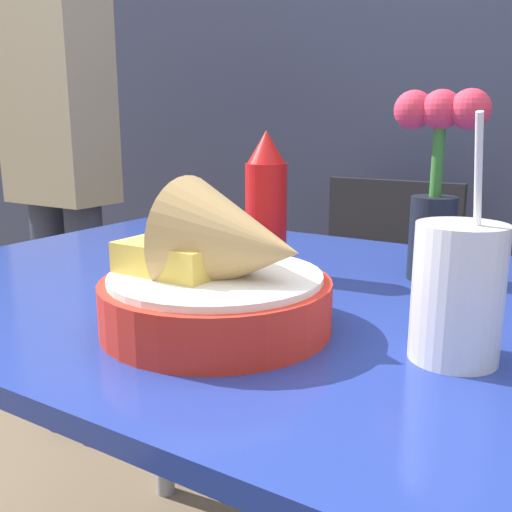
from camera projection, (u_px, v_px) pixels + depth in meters
wall_window at (469, 20)px, 1.71m from camera, size 7.00×0.06×2.60m
dining_table at (262, 352)px, 0.87m from camera, size 1.17×0.82×0.76m
chair_far_window at (378, 298)px, 1.65m from camera, size 0.40×0.40×0.84m
food_basket at (222, 278)px, 0.66m from camera, size 0.27×0.27×0.18m
ketchup_bottle at (266, 207)px, 0.89m from camera, size 0.07×0.07×0.23m
drink_cup at (457, 297)px, 0.57m from camera, size 0.09×0.09×0.25m
flower_vase at (436, 177)px, 0.85m from camera, size 0.14×0.07×0.29m
person_standing at (60, 155)px, 1.69m from camera, size 0.32×0.18×1.58m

